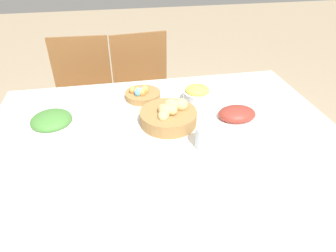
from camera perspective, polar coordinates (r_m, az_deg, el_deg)
The scene contains 15 objects.
ground_plane at distance 1.96m, azimuth -0.79°, elevation -18.66°, with size 12.00×12.00×0.00m, color tan.
dining_table at distance 1.68m, azimuth -0.89°, elevation -10.67°, with size 1.64×1.01×0.76m.
chair_far_center at distance 2.30m, azimuth -4.52°, elevation 6.27°, with size 0.46×0.46×0.92m.
chair_far_left at distance 2.30m, azimuth -15.71°, elevation 5.12°, with size 0.44×0.44×0.92m.
bread_basket at distance 1.43m, azimuth 0.17°, elevation 2.07°, with size 0.27×0.27×0.12m.
egg_basket at distance 1.66m, azimuth -4.94°, elevation 6.08°, with size 0.19×0.19×0.08m.
ham_platter at distance 1.50m, azimuth 12.95°, elevation 2.04°, with size 0.29×0.20×0.07m.
pineapple_bowl at distance 1.62m, azimuth 5.56°, elevation 6.08°, with size 0.15×0.15×0.09m.
green_salad_bowl at distance 1.46m, azimuth -21.18°, elevation 0.40°, with size 0.22×0.22×0.10m.
dinner_plate at distance 1.15m, azimuth -1.90°, elevation -9.39°, with size 0.25×0.25×0.01m.
fork at distance 1.15m, azimuth -9.37°, elevation -10.30°, with size 0.01×0.17×0.00m.
knife at distance 1.18m, azimuth 5.35°, elevation -8.53°, with size 0.01×0.17×0.00m.
spoon at distance 1.18m, azimuth 6.77°, elevation -8.33°, with size 0.01×0.17×0.00m.
drinking_cup at distance 1.27m, azimuth 7.02°, elevation -2.22°, with size 0.08×0.08×0.10m.
butter_dish at distance 1.26m, azimuth -14.30°, elevation -5.67°, with size 0.12×0.08×0.03m.
Camera 1 is at (-0.19, -1.18, 1.55)m, focal length 32.00 mm.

